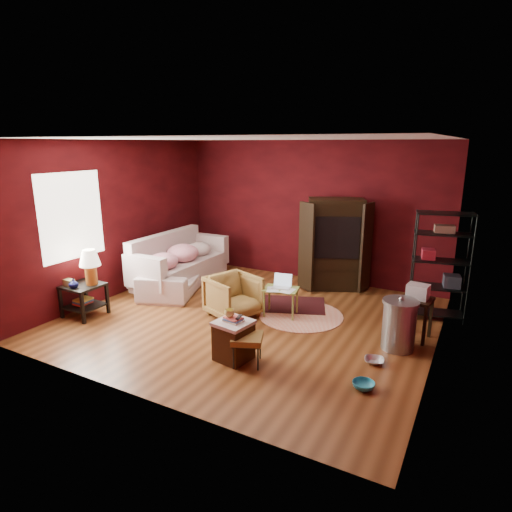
{
  "coord_description": "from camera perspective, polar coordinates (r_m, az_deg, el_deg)",
  "views": [
    {
      "loc": [
        3.12,
        -5.58,
        2.74
      ],
      "look_at": [
        0.0,
        0.2,
        1.0
      ],
      "focal_mm": 30.0,
      "sensor_mm": 36.0,
      "label": 1
    }
  ],
  "objects": [
    {
      "name": "hamper",
      "position": [
        5.64,
        -3.0,
        -11.06
      ],
      "size": [
        0.49,
        0.49,
        0.61
      ],
      "rotation": [
        0.0,
        0.0,
        -0.16
      ],
      "color": "#44260F",
      "rests_on": "ground"
    },
    {
      "name": "tv_armoire",
      "position": [
        8.26,
        10.47,
        1.77
      ],
      "size": [
        1.25,
        1.05,
        1.74
      ],
      "rotation": [
        0.0,
        0.0,
        0.43
      ],
      "color": "black",
      "rests_on": "ground"
    },
    {
      "name": "footstool",
      "position": [
        5.5,
        -1.19,
        -11.06
      ],
      "size": [
        0.5,
        0.5,
        0.39
      ],
      "rotation": [
        0.0,
        0.0,
        0.39
      ],
      "color": "black",
      "rests_on": "ground"
    },
    {
      "name": "pet_bowl_turquoise",
      "position": [
        5.24,
        14.2,
        -15.55
      ],
      "size": [
        0.27,
        0.13,
        0.26
      ],
      "primitive_type": "imported",
      "rotation": [
        0.0,
        0.0,
        -0.19
      ],
      "color": "#289EBB",
      "rests_on": "ground"
    },
    {
      "name": "rug_round",
      "position": [
        7.11,
        5.98,
        -7.86
      ],
      "size": [
        1.73,
        1.73,
        0.01
      ],
      "rotation": [
        0.0,
        0.0,
        0.31
      ],
      "color": "white",
      "rests_on": "ground"
    },
    {
      "name": "vase",
      "position": [
        7.3,
        -23.16,
        -3.42
      ],
      "size": [
        0.15,
        0.16,
        0.15
      ],
      "primitive_type": "imported",
      "rotation": [
        0.0,
        0.0,
        -0.03
      ],
      "color": "#0C0F3D",
      "rests_on": "side_table"
    },
    {
      "name": "sofa",
      "position": [
        8.53,
        -10.2,
        -0.98
      ],
      "size": [
        1.42,
        2.4,
        0.9
      ],
      "primitive_type": "imported",
      "rotation": [
        0.0,
        0.0,
        1.92
      ],
      "color": "beige",
      "rests_on": "ground"
    },
    {
      "name": "armchair",
      "position": [
        6.94,
        -3.03,
        -5.12
      ],
      "size": [
        0.89,
        0.92,
        0.75
      ],
      "primitive_type": "imported",
      "rotation": [
        0.0,
        0.0,
        1.2
      ],
      "color": "black",
      "rests_on": "ground"
    },
    {
      "name": "mug",
      "position": [
        5.49,
        -3.56,
        -7.5
      ],
      "size": [
        0.14,
        0.11,
        0.13
      ],
      "primitive_type": "imported",
      "rotation": [
        0.0,
        0.0,
        -0.1
      ],
      "color": "#DBCF6B",
      "rests_on": "hamper"
    },
    {
      "name": "laptop_desk",
      "position": [
        6.95,
        3.36,
        -4.7
      ],
      "size": [
        0.61,
        0.51,
        0.68
      ],
      "rotation": [
        0.0,
        0.0,
        0.19
      ],
      "color": "#9DB653",
      "rests_on": "ground"
    },
    {
      "name": "side_table",
      "position": [
        7.39,
        -21.63,
        -2.57
      ],
      "size": [
        0.56,
        0.56,
        1.1
      ],
      "rotation": [
        0.0,
        0.0,
        0.01
      ],
      "color": "black",
      "rests_on": "ground"
    },
    {
      "name": "small_stand",
      "position": [
        6.49,
        20.69,
        -5.31
      ],
      "size": [
        0.45,
        0.45,
        0.82
      ],
      "rotation": [
        0.0,
        0.0,
        -0.12
      ],
      "color": "black",
      "rests_on": "ground"
    },
    {
      "name": "trash_can",
      "position": [
        6.19,
        18.53,
        -8.64
      ],
      "size": [
        0.64,
        0.64,
        0.76
      ],
      "rotation": [
        0.0,
        0.0,
        0.42
      ],
      "color": "#A0A6A7",
      "rests_on": "ground"
    },
    {
      "name": "sofa_cushions",
      "position": [
        8.57,
        -10.4,
        -0.86
      ],
      "size": [
        0.93,
        2.24,
        0.93
      ],
      "rotation": [
        0.0,
        0.0,
        0.01
      ],
      "color": "beige",
      "rests_on": "sofa"
    },
    {
      "name": "room",
      "position": [
        6.54,
        -1.2,
        3.04
      ],
      "size": [
        5.54,
        5.04,
        2.84
      ],
      "color": "brown",
      "rests_on": "ground"
    },
    {
      "name": "rug_oriental",
      "position": [
        7.52,
        4.4,
        -6.44
      ],
      "size": [
        1.45,
        1.22,
        0.01
      ],
      "rotation": [
        0.0,
        0.0,
        0.37
      ],
      "color": "#4A1316",
      "rests_on": "ground"
    },
    {
      "name": "pet_bowl_steel",
      "position": [
        5.81,
        15.55,
        -12.5
      ],
      "size": [
        0.26,
        0.12,
        0.25
      ],
      "primitive_type": "imported",
      "rotation": [
        0.0,
        0.0,
        0.25
      ],
      "color": "silver",
      "rests_on": "ground"
    },
    {
      "name": "wire_shelving",
      "position": [
        7.28,
        23.5,
        -0.69
      ],
      "size": [
        0.9,
        0.53,
        1.72
      ],
      "rotation": [
        0.0,
        0.0,
        0.2
      ],
      "color": "black",
      "rests_on": "ground"
    }
  ]
}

